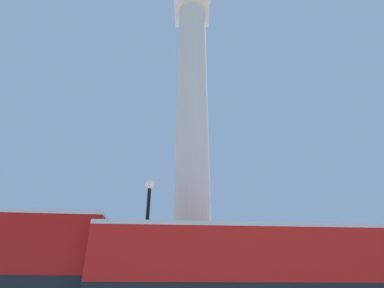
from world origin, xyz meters
name	(u,v)px	position (x,y,z in m)	size (l,w,h in m)	color
monument_column	(192,180)	(0.00, 0.00, 8.11)	(5.52, 5.52, 23.78)	beige
street_lamp	(145,258)	(-1.77, -3.79, 3.59)	(0.40, 0.40, 6.69)	black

